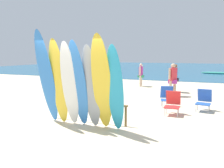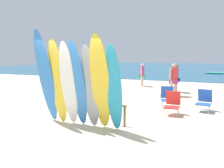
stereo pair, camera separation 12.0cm
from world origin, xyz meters
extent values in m
plane|color=beige|center=(0.00, 14.00, 0.00)|extent=(60.00, 60.00, 0.00)
cube|color=#235B7F|center=(0.00, 31.90, 0.01)|extent=(60.00, 40.00, 0.02)
cylinder|color=brown|center=(-1.23, 0.00, 0.31)|extent=(0.07, 0.07, 0.61)
cylinder|color=brown|center=(1.23, 0.00, 0.31)|extent=(0.07, 0.07, 0.61)
cylinder|color=brown|center=(0.00, 0.00, 0.61)|extent=(2.57, 0.06, 0.06)
ellipsoid|color=#337AD1|center=(-1.10, -0.55, 1.41)|extent=(0.57, 0.76, 2.82)
ellipsoid|color=yellow|center=(-0.72, -0.50, 1.28)|extent=(0.55, 0.53, 2.57)
ellipsoid|color=white|center=(-0.32, -0.53, 1.24)|extent=(0.52, 0.63, 2.48)
ellipsoid|color=#337AD1|center=(-0.04, -0.51, 1.25)|extent=(0.57, 0.66, 2.51)
ellipsoid|color=#999EA3|center=(0.35, -0.48, 1.19)|extent=(0.58, 0.55, 2.37)
ellipsoid|color=yellow|center=(0.71, -0.57, 1.32)|extent=(0.58, 0.78, 2.65)
ellipsoid|color=#289EC6|center=(1.08, -0.52, 1.19)|extent=(0.51, 0.56, 2.37)
cylinder|color=beige|center=(-0.33, 8.16, 0.37)|extent=(0.11, 0.11, 0.74)
cylinder|color=beige|center=(-0.34, 8.46, 0.37)|extent=(0.11, 0.11, 0.74)
cube|color=#33A36B|center=(-0.34, 8.31, 0.68)|extent=(0.40, 0.25, 0.18)
cube|color=#B23399|center=(-0.34, 8.31, 1.03)|extent=(0.20, 0.38, 0.58)
sphere|color=beige|center=(-0.34, 8.31, 1.43)|extent=(0.21, 0.21, 0.21)
cylinder|color=beige|center=(-0.33, 8.07, 1.06)|extent=(0.09, 0.09, 0.52)
cylinder|color=beige|center=(-0.34, 8.56, 1.06)|extent=(0.09, 0.09, 0.52)
cylinder|color=brown|center=(2.03, 6.61, 0.38)|extent=(0.12, 0.12, 0.76)
cylinder|color=brown|center=(1.97, 6.92, 0.38)|extent=(0.12, 0.12, 0.76)
cube|color=black|center=(2.00, 6.76, 0.70)|extent=(0.41, 0.25, 0.18)
cube|color=#2D4CB2|center=(2.00, 6.76, 1.06)|extent=(0.27, 0.42, 0.60)
sphere|color=brown|center=(2.00, 6.76, 1.47)|extent=(0.22, 0.22, 0.22)
cylinder|color=brown|center=(2.04, 6.52, 1.10)|extent=(0.09, 0.09, 0.53)
cylinder|color=brown|center=(1.96, 7.01, 1.10)|extent=(0.09, 0.09, 0.53)
cylinder|color=tan|center=(1.92, 5.33, 0.40)|extent=(0.12, 0.12, 0.81)
cylinder|color=tan|center=(2.09, 5.62, 0.40)|extent=(0.12, 0.12, 0.81)
cube|color=#B23399|center=(2.00, 5.47, 0.74)|extent=(0.43, 0.27, 0.19)
cube|color=#DB333D|center=(2.00, 5.47, 1.12)|extent=(0.40, 0.47, 0.63)
sphere|color=tan|center=(2.00, 5.47, 1.55)|extent=(0.23, 0.23, 0.23)
cylinder|color=tan|center=(1.87, 5.24, 1.16)|extent=(0.10, 0.10, 0.56)
cylinder|color=tan|center=(2.14, 5.70, 1.16)|extent=(0.10, 0.10, 0.56)
cylinder|color=#B7B7BC|center=(2.15, 1.52, 0.14)|extent=(0.02, 0.02, 0.28)
cylinder|color=#B7B7BC|center=(2.57, 1.51, 0.14)|extent=(0.02, 0.02, 0.28)
cylinder|color=#B7B7BC|center=(2.16, 1.90, 0.14)|extent=(0.02, 0.02, 0.28)
cylinder|color=#B7B7BC|center=(2.58, 1.89, 0.14)|extent=(0.02, 0.02, 0.28)
cube|color=red|center=(2.37, 1.70, 0.30)|extent=(0.51, 0.46, 0.03)
cube|color=red|center=(2.37, 2.02, 0.57)|extent=(0.50, 0.23, 0.53)
cylinder|color=#B7B7BC|center=(3.15, 2.47, 0.14)|extent=(0.02, 0.02, 0.28)
cylinder|color=#B7B7BC|center=(3.56, 2.41, 0.14)|extent=(0.02, 0.02, 0.28)
cylinder|color=#B7B7BC|center=(3.21, 2.85, 0.14)|extent=(0.02, 0.02, 0.28)
cylinder|color=#B7B7BC|center=(3.62, 2.78, 0.14)|extent=(0.02, 0.02, 0.28)
cube|color=blue|center=(3.39, 2.63, 0.30)|extent=(0.56, 0.52, 0.03)
cube|color=blue|center=(3.44, 2.96, 0.56)|extent=(0.53, 0.33, 0.51)
cylinder|color=#B7B7BC|center=(1.91, 2.63, 0.14)|extent=(0.02, 0.02, 0.28)
cylinder|color=#B7B7BC|center=(2.32, 2.73, 0.14)|extent=(0.02, 0.02, 0.28)
cylinder|color=#B7B7BC|center=(1.82, 3.00, 0.14)|extent=(0.02, 0.02, 0.28)
cylinder|color=#B7B7BC|center=(2.23, 3.10, 0.14)|extent=(0.02, 0.02, 0.28)
cube|color=blue|center=(2.07, 2.87, 0.30)|extent=(0.59, 0.55, 0.03)
cube|color=blue|center=(1.99, 3.18, 0.57)|extent=(0.54, 0.33, 0.53)
ellipsoid|color=teal|center=(5.21, 20.65, 0.11)|extent=(3.24, 0.99, 0.26)
camera|label=1|loc=(3.09, -5.96, 2.09)|focal=35.13mm
camera|label=2|loc=(3.20, -5.92, 2.09)|focal=35.13mm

